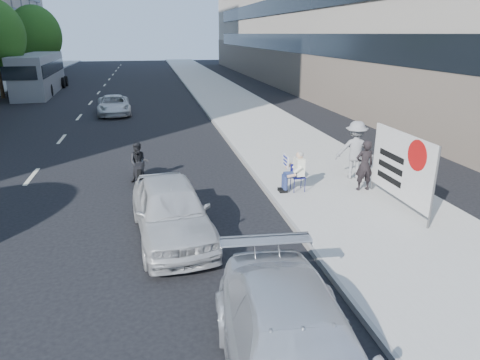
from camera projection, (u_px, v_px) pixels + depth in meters
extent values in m
plane|color=black|center=(257.00, 269.00, 9.48)|extent=(160.00, 160.00, 0.00)
cube|color=#A6A29B|center=(243.00, 110.00, 28.74)|extent=(5.00, 120.00, 0.15)
cylinder|color=#382616|center=(0.00, 79.00, 34.11)|extent=(0.30, 0.30, 2.97)
cylinder|color=#382616|center=(40.00, 68.00, 47.13)|extent=(0.30, 0.30, 2.62)
ellipsoid|color=#194713|center=(36.00, 35.00, 46.01)|extent=(5.40, 5.40, 6.21)
cylinder|color=navy|center=(294.00, 186.00, 13.54)|extent=(0.02, 0.02, 0.45)
cylinder|color=navy|center=(305.00, 185.00, 13.61)|extent=(0.02, 0.02, 0.45)
cylinder|color=navy|center=(291.00, 182.00, 13.87)|extent=(0.02, 0.02, 0.45)
cylinder|color=navy|center=(301.00, 182.00, 13.94)|extent=(0.02, 0.02, 0.45)
cube|color=navy|center=(298.00, 177.00, 13.66)|extent=(0.40, 0.40, 0.03)
cube|color=navy|center=(296.00, 170.00, 13.78)|extent=(0.40, 0.02, 0.40)
cylinder|color=navy|center=(293.00, 176.00, 13.50)|extent=(0.44, 0.17, 0.17)
cylinder|color=navy|center=(286.00, 183.00, 13.53)|extent=(0.14, 0.14, 0.46)
cube|color=black|center=(284.00, 191.00, 13.61)|extent=(0.26, 0.11, 0.10)
cylinder|color=navy|center=(291.00, 174.00, 13.69)|extent=(0.44, 0.17, 0.17)
cylinder|color=navy|center=(284.00, 181.00, 13.72)|extent=(0.14, 0.14, 0.46)
cube|color=black|center=(282.00, 189.00, 13.79)|extent=(0.26, 0.11, 0.10)
cube|color=white|center=(299.00, 166.00, 13.56)|extent=(0.26, 0.42, 0.56)
sphere|color=tan|center=(300.00, 155.00, 13.44)|extent=(0.23, 0.23, 0.23)
ellipsoid|color=gray|center=(300.00, 154.00, 13.43)|extent=(0.22, 0.24, 0.19)
ellipsoid|color=gray|center=(297.00, 158.00, 13.44)|extent=(0.10, 0.14, 0.13)
cylinder|color=white|center=(298.00, 170.00, 13.32)|extent=(0.30, 0.10, 0.25)
cylinder|color=tan|center=(292.00, 176.00, 13.34)|extent=(0.29, 0.09, 0.14)
cylinder|color=white|center=(294.00, 164.00, 13.78)|extent=(0.26, 0.20, 0.32)
cylinder|color=tan|center=(289.00, 166.00, 13.91)|extent=(0.30, 0.21, 0.18)
cube|color=white|center=(286.00, 161.00, 14.00)|extent=(0.03, 0.55, 0.40)
imported|color=gray|center=(355.00, 150.00, 14.70)|extent=(1.48, 1.16, 2.01)
imported|color=black|center=(364.00, 165.00, 13.62)|extent=(0.61, 0.41, 1.65)
cylinder|color=#4C4C4C|center=(434.00, 189.00, 10.79)|extent=(0.06, 0.06, 2.20)
cylinder|color=#4C4C4C|center=(375.00, 157.00, 13.56)|extent=(0.06, 0.06, 2.20)
cube|color=silver|center=(401.00, 166.00, 12.12)|extent=(0.04, 3.00, 1.90)
cylinder|color=#A50C0C|center=(417.00, 155.00, 11.31)|extent=(0.01, 0.84, 0.84)
cube|color=black|center=(391.00, 156.00, 12.53)|extent=(0.01, 1.30, 0.18)
cube|color=black|center=(390.00, 168.00, 12.64)|extent=(0.01, 1.30, 0.18)
cube|color=black|center=(389.00, 179.00, 12.76)|extent=(0.01, 1.30, 0.18)
imported|color=silver|center=(296.00, 356.00, 5.91)|extent=(2.40, 5.12, 1.45)
imported|color=silver|center=(171.00, 210.00, 10.75)|extent=(2.20, 4.56, 1.50)
imported|color=silver|center=(114.00, 105.00, 27.56)|extent=(2.34, 4.46, 1.20)
cylinder|color=black|center=(140.00, 179.00, 14.40)|extent=(0.17, 0.65, 0.64)
cylinder|color=black|center=(140.00, 167.00, 15.70)|extent=(0.17, 0.65, 0.64)
cube|color=black|center=(140.00, 166.00, 14.97)|extent=(0.34, 1.21, 0.35)
imported|color=black|center=(139.00, 163.00, 14.83)|extent=(0.73, 0.59, 1.42)
cube|color=gray|center=(39.00, 74.00, 37.01)|extent=(3.04, 12.10, 3.30)
cube|color=black|center=(22.00, 68.00, 36.58)|extent=(0.58, 11.49, 1.00)
cube|color=black|center=(54.00, 67.00, 37.08)|extent=(0.58, 11.49, 1.00)
cube|color=black|center=(19.00, 73.00, 31.26)|extent=(2.40, 0.17, 1.00)
cylinder|color=black|center=(11.00, 95.00, 32.97)|extent=(0.29, 1.01, 1.00)
cylinder|color=black|center=(45.00, 94.00, 33.46)|extent=(0.29, 1.01, 1.00)
cylinder|color=black|center=(18.00, 91.00, 34.83)|extent=(0.29, 1.01, 1.00)
cylinder|color=black|center=(51.00, 91.00, 35.31)|extent=(0.29, 1.01, 1.00)
cylinder|color=black|center=(35.00, 83.00, 40.38)|extent=(0.29, 1.01, 1.00)
cylinder|color=black|center=(63.00, 83.00, 40.86)|extent=(0.29, 1.01, 1.00)
cylinder|color=black|center=(39.00, 82.00, 41.77)|extent=(0.29, 1.01, 1.00)
cylinder|color=black|center=(66.00, 81.00, 42.25)|extent=(0.29, 1.01, 1.00)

